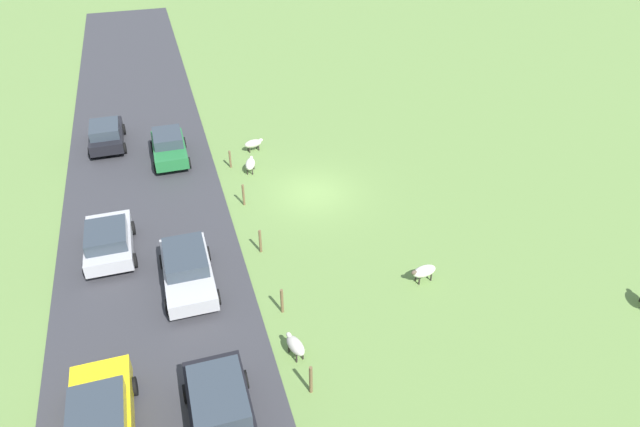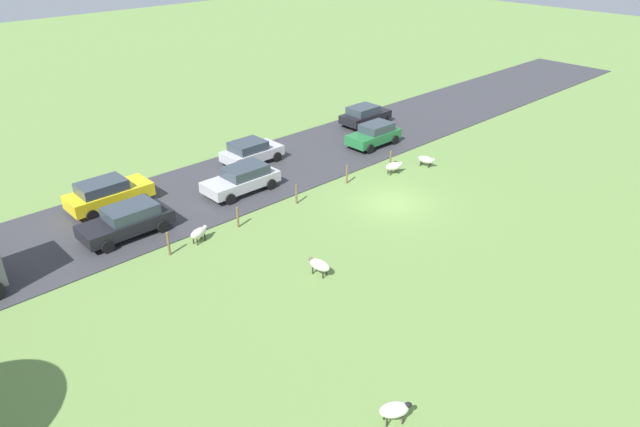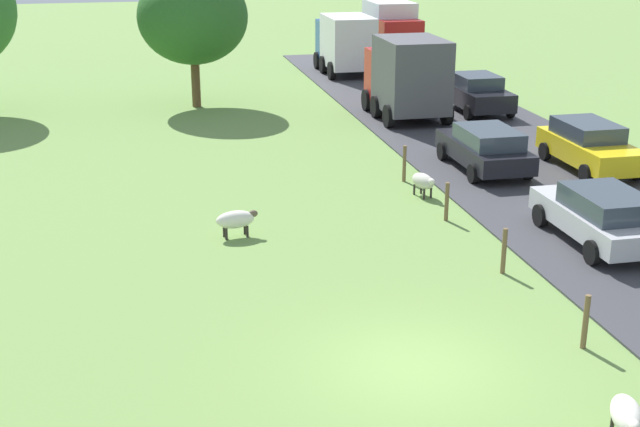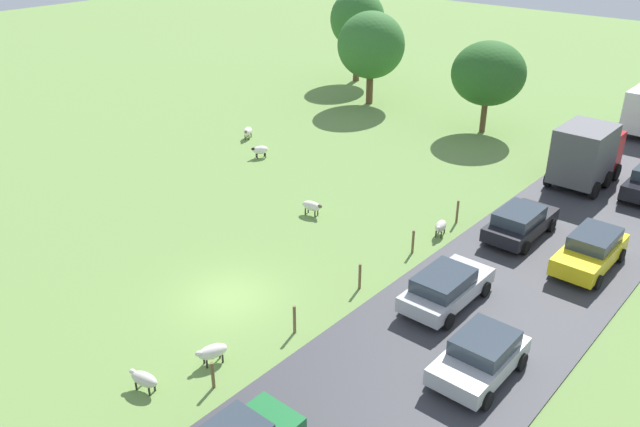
% 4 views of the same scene
% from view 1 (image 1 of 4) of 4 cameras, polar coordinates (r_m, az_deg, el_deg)
% --- Properties ---
extents(ground_plane, '(160.00, 160.00, 0.00)m').
position_cam_1_polar(ground_plane, '(29.70, -0.69, 2.05)').
color(ground_plane, '#6B8E47').
extents(road_strip, '(8.00, 80.00, 0.06)m').
position_cam_1_polar(road_strip, '(28.87, -17.14, -0.66)').
color(road_strip, '#38383D').
rests_on(road_strip, ground_plane).
extents(sheep_0, '(1.20, 0.67, 0.70)m').
position_cam_1_polar(sheep_0, '(33.83, -6.76, 7.04)').
color(sheep_0, beige).
rests_on(sheep_0, ground_plane).
extents(sheep_2, '(0.72, 1.16, 0.75)m').
position_cam_1_polar(sheep_2, '(20.86, -2.51, -13.19)').
color(sheep_2, beige).
rests_on(sheep_2, ground_plane).
extents(sheep_4, '(0.83, 1.23, 0.75)m').
position_cam_1_polar(sheep_4, '(31.62, -7.07, 5.00)').
color(sheep_4, silver).
rests_on(sheep_4, ground_plane).
extents(sheep_5, '(1.22, 0.63, 0.76)m').
position_cam_1_polar(sheep_5, '(24.20, 10.47, -5.78)').
color(sheep_5, silver).
rests_on(sheep_5, ground_plane).
extents(fence_post_0, '(0.12, 0.12, 1.03)m').
position_cam_1_polar(fence_post_0, '(32.21, -9.08, 5.44)').
color(fence_post_0, brown).
rests_on(fence_post_0, ground_plane).
extents(fence_post_1, '(0.12, 0.12, 1.18)m').
position_cam_1_polar(fence_post_1, '(28.72, -7.75, 1.87)').
color(fence_post_1, brown).
rests_on(fence_post_1, ground_plane).
extents(fence_post_2, '(0.12, 0.12, 1.18)m').
position_cam_1_polar(fence_post_2, '(25.44, -6.07, -2.81)').
color(fence_post_2, brown).
rests_on(fence_post_2, ground_plane).
extents(fence_post_3, '(0.12, 0.12, 1.15)m').
position_cam_1_polar(fence_post_3, '(22.41, -3.88, -8.83)').
color(fence_post_3, brown).
rests_on(fence_post_3, ground_plane).
extents(fence_post_4, '(0.12, 0.12, 1.23)m').
position_cam_1_polar(fence_post_4, '(19.71, -0.94, -16.47)').
color(fence_post_4, brown).
rests_on(fence_post_4, ground_plane).
extents(car_0, '(2.09, 4.02, 1.50)m').
position_cam_1_polar(car_0, '(36.19, -20.84, 7.52)').
color(car_0, black).
rests_on(car_0, road_strip).
extents(car_2, '(2.19, 3.90, 1.50)m').
position_cam_1_polar(car_2, '(26.63, -20.64, -2.57)').
color(car_2, '#B7B7BC').
rests_on(car_2, road_strip).
extents(car_3, '(2.01, 3.98, 1.53)m').
position_cam_1_polar(car_3, '(33.57, -15.04, 6.57)').
color(car_3, '#237238').
rests_on(car_3, road_strip).
extents(car_4, '(2.14, 4.50, 1.50)m').
position_cam_1_polar(car_4, '(24.05, -13.29, -5.46)').
color(car_4, '#B7B7BC').
rests_on(car_4, road_strip).
extents(car_5, '(2.15, 4.54, 1.52)m').
position_cam_1_polar(car_5, '(18.91, -10.00, -19.10)').
color(car_5, black).
rests_on(car_5, road_strip).
extents(car_6, '(2.11, 4.54, 1.62)m').
position_cam_1_polar(car_6, '(19.54, -21.37, -19.14)').
color(car_6, yellow).
rests_on(car_6, road_strip).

